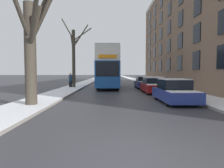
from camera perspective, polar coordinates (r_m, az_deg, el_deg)
The scene contains 11 objects.
ground_plane at distance 4.66m, azimuth 11.77°, elevation -19.70°, with size 320.00×320.00×0.00m, color #38383D.
sidewalk_left at distance 57.38m, azimuth -4.91°, elevation 1.48°, with size 2.41×130.00×0.16m.
sidewalk_right at distance 57.55m, azimuth 5.63°, elevation 1.48°, with size 2.41×130.00×0.16m.
terrace_facade_right at distance 26.60m, azimuth 26.97°, elevation 14.52°, with size 9.10×36.84×14.35m.
bare_tree_left_0 at distance 11.14m, azimuth -21.95°, elevation 9.81°, with size 2.08×2.67×6.56m.
bare_tree_left_1 at distance 23.89m, azimuth -10.74°, elevation 8.21°, with size 3.08×3.26×7.80m.
double_decker_bus at distance 24.06m, azimuth -1.15°, elevation 5.11°, with size 2.48×10.60×4.62m.
parked_car_0 at distance 12.78m, azimuth 17.38°, elevation -2.08°, with size 1.83×4.26×1.44m.
parked_car_1 at distance 18.35m, azimuth 11.82°, elevation -0.43°, with size 1.85×4.30×1.45m.
parked_car_2 at distance 23.56m, azimuth 9.05°, elevation 0.35°, with size 1.78×4.00×1.40m.
pedestrian_left_sidewalk at distance 23.57m, azimuth -11.78°, elevation 1.15°, with size 0.39×0.39×1.80m.
Camera 1 is at (-0.94, -4.19, 1.81)m, focal length 32.00 mm.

